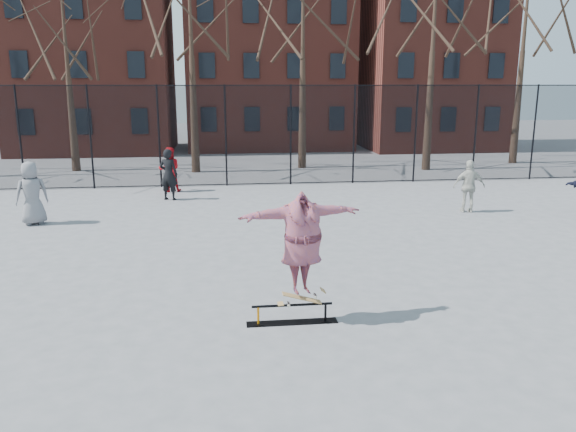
{
  "coord_description": "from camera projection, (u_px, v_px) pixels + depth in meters",
  "views": [
    {
      "loc": [
        -1.62,
        -9.52,
        4.06
      ],
      "look_at": [
        -0.29,
        1.5,
        1.42
      ],
      "focal_mm": 35.0,
      "sensor_mm": 36.0,
      "label": 1
    }
  ],
  "objects": [
    {
      "name": "bystander_black",
      "position": [
        169.0,
        174.0,
        19.76
      ],
      "size": [
        0.77,
        0.64,
        1.81
      ],
      "primitive_type": "imported",
      "rotation": [
        0.0,
        0.0,
        2.79
      ],
      "color": "black",
      "rests_on": "ground"
    },
    {
      "name": "fence",
      "position": [
        261.0,
        134.0,
        22.4
      ],
      "size": [
        34.03,
        0.07,
        4.0
      ],
      "color": "black",
      "rests_on": "ground"
    },
    {
      "name": "bystander_white",
      "position": [
        469.0,
        186.0,
        17.88
      ],
      "size": [
        1.04,
        0.59,
        1.68
      ],
      "primitive_type": "imported",
      "rotation": [
        0.0,
        0.0,
        2.95
      ],
      "color": "beige",
      "rests_on": "ground"
    },
    {
      "name": "skateboard",
      "position": [
        302.0,
        301.0,
        9.66
      ],
      "size": [
        0.75,
        0.18,
        0.09
      ],
      "primitive_type": null,
      "color": "#A77D42",
      "rests_on": "skate_rail"
    },
    {
      "name": "bystander_red",
      "position": [
        170.0,
        170.0,
        21.3
      ],
      "size": [
        0.87,
        0.7,
        1.69
      ],
      "primitive_type": "imported",
      "rotation": [
        0.0,
        0.0,
        3.22
      ],
      "color": "#AC0F16",
      "rests_on": "ground"
    },
    {
      "name": "skate_rail",
      "position": [
        292.0,
        315.0,
        9.7
      ],
      "size": [
        1.58,
        0.24,
        0.35
      ],
      "color": "black",
      "rests_on": "ground"
    },
    {
      "name": "skater",
      "position": [
        302.0,
        250.0,
        9.45
      ],
      "size": [
        2.24,
        1.05,
        1.76
      ],
      "primitive_type": "imported",
      "rotation": [
        0.0,
        0.0,
        0.22
      ],
      "color": "#4C378B",
      "rests_on": "skateboard"
    },
    {
      "name": "tree_row",
      "position": [
        247.0,
        7.0,
        25.15
      ],
      "size": [
        33.66,
        7.46,
        10.67
      ],
      "color": "black",
      "rests_on": "ground"
    },
    {
      "name": "bystander_grey",
      "position": [
        32.0,
        193.0,
        16.31
      ],
      "size": [
        1.08,
        0.94,
        1.86
      ],
      "primitive_type": "imported",
      "rotation": [
        0.0,
        0.0,
        3.61
      ],
      "color": "slate",
      "rests_on": "ground"
    },
    {
      "name": "ground",
      "position": [
        313.0,
        309.0,
        10.32
      ],
      "size": [
        100.0,
        100.0,
        0.0
      ],
      "primitive_type": "plane",
      "color": "slate"
    },
    {
      "name": "rowhouses",
      "position": [
        256.0,
        49.0,
        34.11
      ],
      "size": [
        29.0,
        7.0,
        13.0
      ],
      "color": "maroon",
      "rests_on": "ground"
    }
  ]
}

